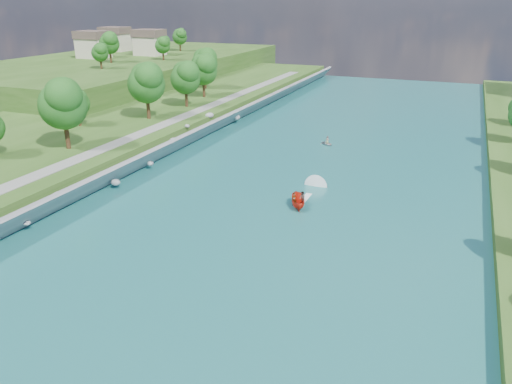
% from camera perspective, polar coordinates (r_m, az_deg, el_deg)
% --- Properties ---
extents(ground, '(260.00, 260.00, 0.00)m').
position_cam_1_polar(ground, '(56.92, -2.94, -7.07)').
color(ground, '#2D5119').
rests_on(ground, ground).
extents(river_water, '(55.00, 240.00, 0.10)m').
position_cam_1_polar(river_water, '(73.77, 3.70, -0.20)').
color(river_water, '#1A5D64').
rests_on(river_water, ground).
extents(berm_west, '(45.00, 240.00, 3.50)m').
position_cam_1_polar(berm_west, '(100.20, -24.50, 4.73)').
color(berm_west, '#2D5119').
rests_on(berm_west, ground).
extents(ridge_west, '(60.00, 120.00, 9.00)m').
position_cam_1_polar(ridge_west, '(176.14, -14.42, 13.28)').
color(ridge_west, '#2D5119').
rests_on(ridge_west, ground).
extents(riprap_bank, '(4.59, 236.00, 4.36)m').
position_cam_1_polar(riprap_bank, '(84.19, -13.28, 3.29)').
color(riprap_bank, slate).
rests_on(riprap_bank, ground).
extents(riverside_path, '(3.00, 200.00, 0.10)m').
position_cam_1_polar(riverside_path, '(87.99, -16.74, 4.90)').
color(riverside_path, gray).
rests_on(riverside_path, berm_west).
extents(ridge_houses, '(29.50, 29.50, 8.40)m').
position_cam_1_polar(ridge_houses, '(182.92, -15.34, 16.25)').
color(ridge_houses, beige).
rests_on(ridge_houses, ridge_west).
extents(trees_west, '(16.17, 148.60, 13.93)m').
position_cam_1_polar(trees_west, '(90.60, -21.61, 8.71)').
color(trees_west, '#154F18').
rests_on(trees_west, berm_west).
extents(trees_ridge, '(16.58, 56.58, 10.54)m').
position_cam_1_polar(trees_ridge, '(167.34, -12.83, 16.16)').
color(trees_ridge, '#154F18').
rests_on(trees_ridge, ridge_west).
extents(motorboat, '(3.60, 19.21, 2.18)m').
position_cam_1_polar(motorboat, '(69.85, 5.11, -0.78)').
color(motorboat, red).
rests_on(motorboat, river_water).
extents(raft, '(3.47, 3.34, 1.67)m').
position_cam_1_polar(raft, '(99.45, 8.13, 5.58)').
color(raft, '#9A9CA3').
rests_on(raft, river_water).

